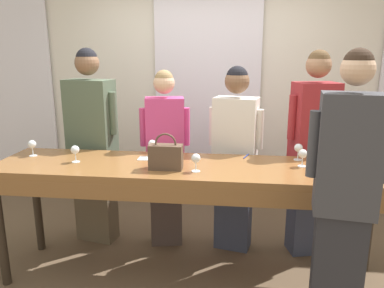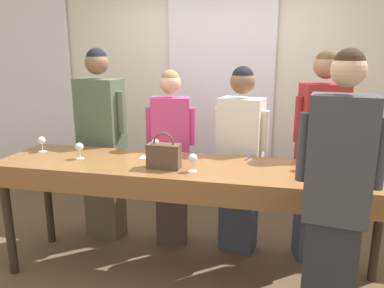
{
  "view_description": "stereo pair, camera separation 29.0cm",
  "coord_description": "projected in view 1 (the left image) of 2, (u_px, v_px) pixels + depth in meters",
  "views": [
    {
      "loc": [
        0.33,
        -2.73,
        1.82
      ],
      "look_at": [
        0.0,
        0.07,
        1.12
      ],
      "focal_mm": 35.0,
      "sensor_mm": 36.0,
      "label": 1
    },
    {
      "loc": [
        0.62,
        -2.68,
        1.82
      ],
      "look_at": [
        0.0,
        0.07,
        1.12
      ],
      "focal_mm": 35.0,
      "sensor_mm": 36.0,
      "label": 2
    }
  ],
  "objects": [
    {
      "name": "curtain_panel_center",
      "position": [
        207.0,
        94.0,
        4.26
      ],
      "size": [
        1.19,
        0.03,
        2.69
      ],
      "color": "white",
      "rests_on": "ground_plane"
    },
    {
      "name": "guest_striped_shirt",
      "position": [
        312.0,
        152.0,
        3.28
      ],
      "size": [
        0.47,
        0.34,
        1.83
      ],
      "color": "#383D51",
      "rests_on": "ground_plane"
    },
    {
      "name": "handbag",
      "position": [
        166.0,
        156.0,
        2.76
      ],
      "size": [
        0.25,
        0.11,
        0.27
      ],
      "color": "brown",
      "rests_on": "tasting_bar"
    },
    {
      "name": "host_pouring",
      "position": [
        344.0,
        203.0,
        2.19
      ],
      "size": [
        0.46,
        0.26,
        1.84
      ],
      "color": "#28282D",
      "rests_on": "ground_plane"
    },
    {
      "name": "guest_cream_sweater",
      "position": [
        235.0,
        157.0,
        3.38
      ],
      "size": [
        0.49,
        0.31,
        1.7
      ],
      "color": "#383D51",
      "rests_on": "ground_plane"
    },
    {
      "name": "wine_glass_center_right",
      "position": [
        32.0,
        145.0,
        3.1
      ],
      "size": [
        0.07,
        0.07,
        0.13
      ],
      "color": "white",
      "rests_on": "tasting_bar"
    },
    {
      "name": "wine_glass_front_right",
      "position": [
        75.0,
        151.0,
        2.93
      ],
      "size": [
        0.07,
        0.07,
        0.13
      ],
      "color": "white",
      "rests_on": "tasting_bar"
    },
    {
      "name": "wine_glass_front_mid",
      "position": [
        298.0,
        148.0,
        2.99
      ],
      "size": [
        0.07,
        0.07,
        0.13
      ],
      "color": "white",
      "rests_on": "tasting_bar"
    },
    {
      "name": "wine_bottle",
      "position": [
        344.0,
        145.0,
        2.99
      ],
      "size": [
        0.07,
        0.07,
        0.33
      ],
      "color": "black",
      "rests_on": "tasting_bar"
    },
    {
      "name": "wine_glass_center_left",
      "position": [
        358.0,
        152.0,
        2.89
      ],
      "size": [
        0.07,
        0.07,
        0.13
      ],
      "color": "white",
      "rests_on": "tasting_bar"
    },
    {
      "name": "ground_plane",
      "position": [
        191.0,
        276.0,
        3.11
      ],
      "size": [
        18.0,
        18.0,
        0.0
      ],
      "primitive_type": "plane",
      "color": "brown"
    },
    {
      "name": "tasting_bar",
      "position": [
        191.0,
        178.0,
        2.88
      ],
      "size": [
        3.07,
        0.7,
        0.97
      ],
      "color": "brown",
      "rests_on": "ground_plane"
    },
    {
      "name": "wine_glass_back_mid",
      "position": [
        196.0,
        159.0,
        2.7
      ],
      "size": [
        0.07,
        0.07,
        0.13
      ],
      "color": "white",
      "rests_on": "tasting_bar"
    },
    {
      "name": "wall_back",
      "position": [
        208.0,
        88.0,
        4.31
      ],
      "size": [
        12.0,
        0.06,
        2.8
      ],
      "color": "silver",
      "rests_on": "ground_plane"
    },
    {
      "name": "guest_olive_jacket",
      "position": [
        92.0,
        145.0,
        3.51
      ],
      "size": [
        0.55,
        0.31,
        1.85
      ],
      "color": "brown",
      "rests_on": "ground_plane"
    },
    {
      "name": "curtain_panel_left",
      "position": [
        6.0,
        91.0,
        4.55
      ],
      "size": [
        1.19,
        0.03,
        2.69
      ],
      "color": "white",
      "rests_on": "ground_plane"
    },
    {
      "name": "pen",
      "position": [
        246.0,
        156.0,
        3.1
      ],
      "size": [
        0.05,
        0.14,
        0.01
      ],
      "color": "#193399",
      "rests_on": "tasting_bar"
    },
    {
      "name": "napkin",
      "position": [
        146.0,
        158.0,
        3.05
      ],
      "size": [
        0.13,
        0.13,
        0.0
      ],
      "color": "white",
      "rests_on": "tasting_bar"
    },
    {
      "name": "wine_glass_center_mid",
      "position": [
        152.0,
        144.0,
        3.12
      ],
      "size": [
        0.07,
        0.07,
        0.13
      ],
      "color": "white",
      "rests_on": "tasting_bar"
    },
    {
      "name": "wine_glass_front_left",
      "position": [
        303.0,
        154.0,
        2.82
      ],
      "size": [
        0.07,
        0.07,
        0.13
      ],
      "color": "white",
      "rests_on": "tasting_bar"
    },
    {
      "name": "guest_pink_top",
      "position": [
        165.0,
        157.0,
        3.46
      ],
      "size": [
        0.46,
        0.27,
        1.66
      ],
      "color": "#473833",
      "rests_on": "ground_plane"
    }
  ]
}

